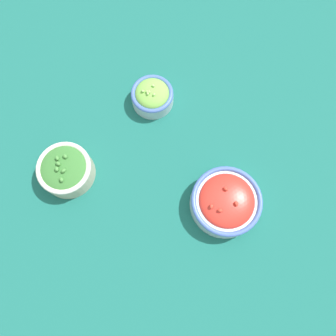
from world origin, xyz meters
TOP-DOWN VIEW (x-y plane):
  - ground_plane at (0.00, 0.00)m, footprint 3.00×3.00m
  - bowl_cherry_tomatoes at (0.16, 0.01)m, footprint 0.17×0.17m
  - bowl_broccoli at (-0.20, -0.15)m, footprint 0.13×0.13m
  - bowl_lettuce at (-0.15, 0.14)m, footprint 0.11×0.11m

SIDE VIEW (x-z plane):
  - ground_plane at x=0.00m, z-range 0.00..0.00m
  - bowl_lettuce at x=-0.15m, z-range 0.00..0.06m
  - bowl_cherry_tomatoes at x=0.16m, z-range 0.00..0.07m
  - bowl_broccoli at x=-0.20m, z-range 0.00..0.07m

